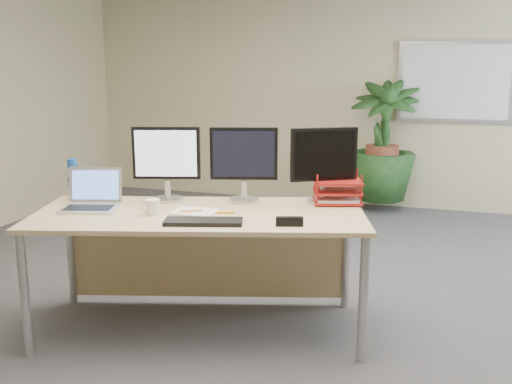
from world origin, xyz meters
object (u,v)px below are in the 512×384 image
(monitor_left, at_px, (167,159))
(monitor_right, at_px, (244,160))
(desk, at_px, (202,233))
(floor_plant, at_px, (382,150))
(laptop, at_px, (92,199))

(monitor_left, relative_size, monitor_right, 1.00)
(desk, relative_size, monitor_right, 4.43)
(desk, xyz_separation_m, floor_plant, (0.85, 3.52, 0.11))
(laptop, bearing_deg, floor_plant, 67.62)
(floor_plant, height_order, monitor_right, floor_plant)
(floor_plant, bearing_deg, desk, -103.62)
(monitor_left, relative_size, laptop, 1.21)
(monitor_left, bearing_deg, desk, -20.49)
(monitor_left, height_order, laptop, monitor_left)
(laptop, bearing_deg, desk, 18.19)
(monitor_right, bearing_deg, desk, -130.05)
(floor_plant, height_order, monitor_left, floor_plant)
(desk, xyz_separation_m, monitor_left, (-0.30, 0.11, 0.47))
(desk, distance_m, laptop, 0.76)
(desk, relative_size, laptop, 5.33)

